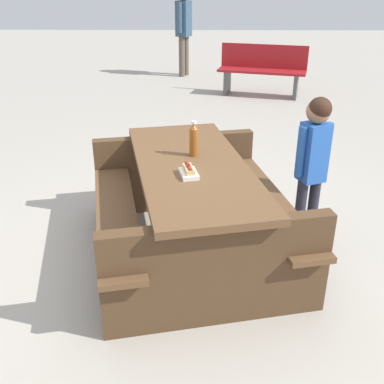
% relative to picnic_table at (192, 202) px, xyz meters
% --- Properties ---
extents(ground_plane, '(30.00, 30.00, 0.00)m').
position_rel_picnic_table_xyz_m(ground_plane, '(0.00, 0.00, -0.44)').
color(ground_plane, '#ADA599').
rests_on(ground_plane, ground).
extents(picnic_table, '(2.05, 1.75, 0.75)m').
position_rel_picnic_table_xyz_m(picnic_table, '(0.00, 0.00, 0.00)').
color(picnic_table, brown).
rests_on(picnic_table, ground).
extents(soda_bottle, '(0.07, 0.07, 0.27)m').
position_rel_picnic_table_xyz_m(soda_bottle, '(-0.15, 0.01, 0.43)').
color(soda_bottle, brown).
rests_on(soda_bottle, picnic_table).
extents(hotdog_tray, '(0.20, 0.15, 0.08)m').
position_rel_picnic_table_xyz_m(hotdog_tray, '(0.22, -0.02, 0.34)').
color(hotdog_tray, white).
rests_on(hotdog_tray, picnic_table).
extents(child_in_coat, '(0.22, 0.28, 1.18)m').
position_rel_picnic_table_xyz_m(child_in_coat, '(-0.20, 0.91, 0.31)').
color(child_in_coat, '#262633').
rests_on(child_in_coat, ground).
extents(park_bench_near, '(0.78, 1.55, 0.85)m').
position_rel_picnic_table_xyz_m(park_bench_near, '(-5.07, 1.15, 0.00)').
color(park_bench_near, maroon).
rests_on(park_bench_near, ground).
extents(bystander_adult, '(0.40, 0.34, 1.75)m').
position_rel_picnic_table_xyz_m(bystander_adult, '(-6.72, -0.26, 0.68)').
color(bystander_adult, brown).
rests_on(bystander_adult, ground).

